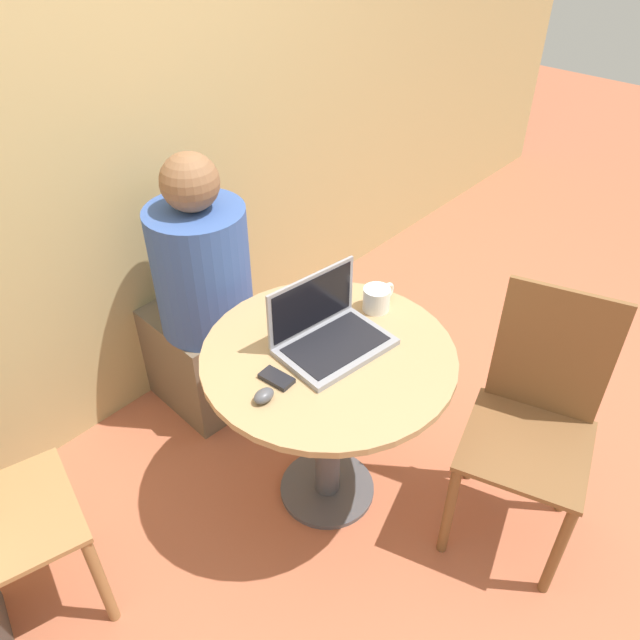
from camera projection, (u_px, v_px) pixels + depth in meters
name	position (u px, v px, depth m)	size (l,w,h in m)	color
ground_plane	(327.00, 489.00, 2.45)	(12.00, 12.00, 0.00)	#B26042
back_wall	(115.00, 101.00, 2.19)	(7.00, 0.05, 2.60)	tan
round_table	(328.00, 389.00, 2.12)	(0.84, 0.84, 0.71)	#4C4C51
laptop	(328.00, 333.00, 2.03)	(0.38, 0.29, 0.23)	gray
cell_phone	(277.00, 378.00, 1.91)	(0.06, 0.11, 0.02)	black
computer_mouse	(263.00, 395.00, 1.84)	(0.07, 0.05, 0.04)	#4C4C51
coffee_cup	(377.00, 298.00, 2.19)	(0.14, 0.10, 0.09)	white
chair_empty	(533.00, 423.00, 2.07)	(0.50, 0.50, 0.96)	brown
person_seated	(198.00, 310.00, 2.57)	(0.39, 0.59, 1.19)	brown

